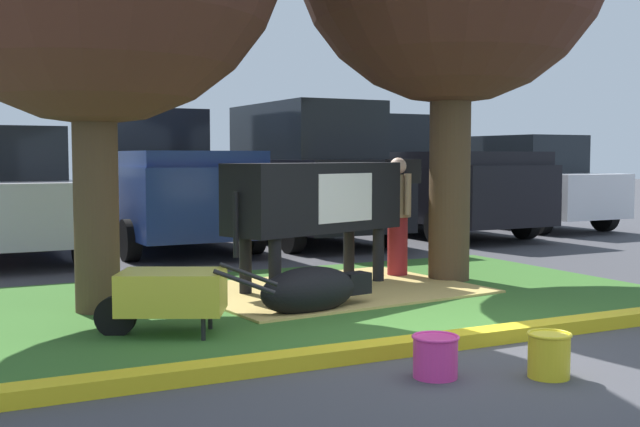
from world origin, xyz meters
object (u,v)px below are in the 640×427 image
pickup_truck_maroon (160,183)px  cow_holstein (321,198)px  calf_lying (311,290)px  hatchback_white (525,183)px  bucket_yellow (549,354)px  sedan_blue (4,195)px  person_handler (398,214)px  wheelbarrow (169,293)px  bucket_pink (435,355)px  suv_black (304,173)px  pickup_truck_black (426,179)px

pickup_truck_maroon → cow_holstein: bearing=-85.4°
calf_lying → pickup_truck_maroon: (0.33, 6.69, 0.88)m
cow_holstein → calf_lying: cow_holstein is taller
pickup_truck_maroon → hatchback_white: pickup_truck_maroon is taller
cow_holstein → bucket_yellow: (-0.27, -4.12, -0.92)m
hatchback_white → sedan_blue: bearing=-177.8°
cow_holstein → person_handler: bearing=14.9°
cow_holstein → pickup_truck_maroon: 5.43m
wheelbarrow → bucket_pink: size_ratio=4.53×
wheelbarrow → suv_black: size_ratio=0.34×
cow_holstein → bucket_pink: 3.99m
bucket_pink → calf_lying: bearing=84.7°
sedan_blue → pickup_truck_maroon: 2.67m
person_handler → bucket_pink: 4.73m
bucket_yellow → pickup_truck_maroon: bearing=91.0°
bucket_yellow → pickup_truck_black: 10.79m
bucket_yellow → pickup_truck_black: bearing=60.4°
cow_holstein → bucket_yellow: cow_holstein is taller
pickup_truck_maroon → wheelbarrow: bearing=-105.0°
wheelbarrow → bucket_yellow: wheelbarrow is taller
calf_lying → suv_black: bearing=64.9°
calf_lying → sedan_blue: sedan_blue is taller
bucket_pink → sedan_blue: sedan_blue is taller
hatchback_white → wheelbarrow: bearing=-145.4°
pickup_truck_black → person_handler: bearing=-127.7°
wheelbarrow → hatchback_white: size_ratio=0.35×
cow_holstein → pickup_truck_maroon: (-0.44, 5.41, 0.03)m
cow_holstein → pickup_truck_black: pickup_truck_black is taller
person_handler → pickup_truck_black: bearing=52.3°
calf_lying → pickup_truck_maroon: 6.76m
person_handler → wheelbarrow: (-3.60, -1.97, -0.45)m
cow_holstein → sedan_blue: (-3.05, 4.87, -0.10)m
hatchback_white → bucket_yellow: bearing=-130.4°
sedan_blue → bucket_pink: bearing=-76.6°
suv_black → wheelbarrow: bearing=-124.4°
bucket_yellow → suv_black: 9.34m
bucket_yellow → pickup_truck_maroon: 9.59m
wheelbarrow → hatchback_white: 12.22m
cow_holstein → bucket_pink: bearing=-104.8°
suv_black → hatchback_white: size_ratio=1.05×
sedan_blue → pickup_truck_black: 8.11m
wheelbarrow → pickup_truck_black: 10.09m
suv_black → bucket_pink: bearing=-109.8°
calf_lying → pickup_truck_black: bearing=48.2°
pickup_truck_maroon → suv_black: (2.54, -0.57, 0.16)m
cow_holstein → sedan_blue: bearing=122.1°
wheelbarrow → suv_black: 7.89m
cow_holstein → suv_black: 5.28m
wheelbarrow → bucket_yellow: (2.05, -2.49, -0.22)m
sedan_blue → pickup_truck_black: pickup_truck_black is taller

